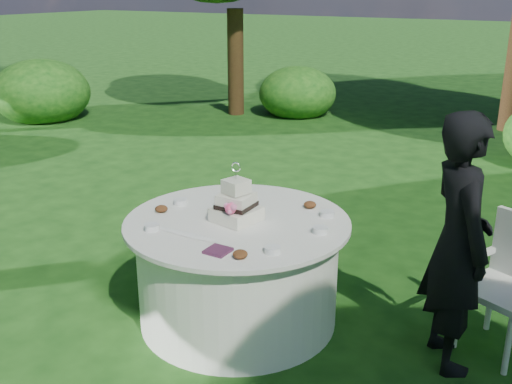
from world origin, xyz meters
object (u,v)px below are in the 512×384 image
(napkins, at_px, (218,251))
(cake, at_px, (236,205))
(guest, at_px, (458,243))
(table, at_px, (238,270))

(napkins, xyz_separation_m, cake, (-0.17, 0.48, 0.10))
(guest, xyz_separation_m, table, (-1.42, -0.26, -0.43))
(napkins, distance_m, guest, 1.46)
(napkins, bearing_deg, guest, 31.37)
(table, bearing_deg, guest, 10.25)
(table, xyz_separation_m, cake, (0.01, -0.02, 0.50))
(guest, bearing_deg, napkins, 88.23)
(napkins, relative_size, table, 0.09)
(napkins, distance_m, cake, 0.52)
(napkins, bearing_deg, cake, 109.67)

